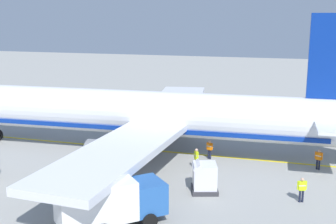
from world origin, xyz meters
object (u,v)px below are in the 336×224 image
airliner_foreground (139,114)px  crew_loader_right (210,148)px  crew_loader_left (319,158)px  cargo_container_near (204,178)px  crew_marshaller (196,157)px  crew_supervisor (302,188)px  service_truck_fuel (110,202)px

airliner_foreground → crew_loader_right: size_ratio=25.95×
airliner_foreground → crew_loader_left: 15.16m
cargo_container_near → crew_loader_left: bearing=-48.1°
airliner_foreground → crew_marshaller: (-3.30, -5.90, -2.37)m
cargo_container_near → crew_loader_left: 10.18m
cargo_container_near → crew_marshaller: bearing=20.1°
crew_supervisor → airliner_foreground: bearing=62.2°
airliner_foreground → cargo_container_near: 10.66m
crew_marshaller → airliner_foreground: bearing=60.8°
airliner_foreground → cargo_container_near: airliner_foreground is taller
cargo_container_near → crew_loader_right: cargo_container_near is taller
crew_marshaller → cargo_container_near: bearing=-159.9°
service_truck_fuel → crew_marshaller: 10.86m
airliner_foreground → crew_loader_right: (-0.36, -6.36, -2.45)m
crew_marshaller → crew_supervisor: crew_marshaller is taller
airliner_foreground → crew_supervisor: bearing=-117.8°
crew_marshaller → crew_supervisor: size_ratio=1.05×
service_truck_fuel → crew_loader_left: bearing=-40.9°
airliner_foreground → crew_loader_left: bearing=-92.0°
cargo_container_near → crew_marshaller: 4.28m
crew_marshaller → crew_supervisor: 8.71m
crew_marshaller → crew_loader_left: crew_marshaller is taller
crew_loader_left → crew_supervisor: (-6.70, 1.26, 0.02)m
service_truck_fuel → crew_loader_left: service_truck_fuel is taller
crew_loader_left → crew_loader_right: 8.59m
crew_marshaller → crew_supervisor: (-3.91, -7.78, -0.06)m
crew_supervisor → service_truck_fuel: bearing=122.9°
crew_loader_left → crew_loader_right: bearing=89.0°
cargo_container_near → crew_loader_left: (6.81, -7.58, -0.06)m
cargo_container_near → crew_marshaller: size_ratio=1.26×
crew_loader_right → crew_supervisor: size_ratio=0.98×
crew_loader_right → crew_supervisor: 10.03m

